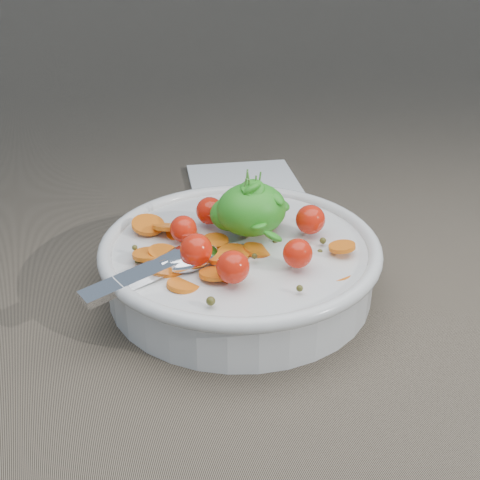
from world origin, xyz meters
name	(u,v)px	position (x,y,z in m)	size (l,w,h in m)	color
ground	(225,276)	(0.00, 0.00, 0.00)	(6.00, 6.00, 0.00)	#6E614E
bowl	(240,261)	(0.01, -0.02, 0.03)	(0.27, 0.25, 0.11)	silver
napkin	(243,181)	(0.09, 0.21, 0.00)	(0.14, 0.12, 0.01)	white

